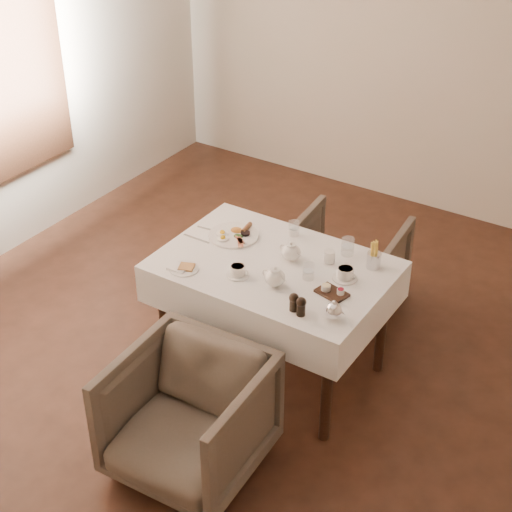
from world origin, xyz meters
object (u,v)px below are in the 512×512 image
object	(u,v)px
table	(274,281)
armchair_near	(188,417)
teapot_centre	(291,251)
armchair_far	(346,266)
breakfast_plate	(234,234)

from	to	relation	value
table	armchair_near	bearing A→B (deg)	-87.10
table	teapot_centre	size ratio (longest dim) A/B	8.62
table	armchair_far	bearing A→B (deg)	85.53
teapot_centre	table	bearing A→B (deg)	-114.18
armchair_near	armchair_far	distance (m)	1.69
table	armchair_far	xyz separation A→B (m)	(0.06, 0.81, -0.32)
table	breakfast_plate	world-z (taller)	breakfast_plate
teapot_centre	breakfast_plate	bearing A→B (deg)	-177.13
table	teapot_centre	xyz separation A→B (m)	(0.06, 0.09, 0.18)
table	breakfast_plate	distance (m)	0.40
breakfast_plate	teapot_centre	xyz separation A→B (m)	(0.41, -0.05, 0.05)
table	teapot_centre	distance (m)	0.20
armchair_far	teapot_centre	size ratio (longest dim) A/B	4.73
table	armchair_far	distance (m)	0.87
table	breakfast_plate	xyz separation A→B (m)	(-0.36, 0.13, 0.13)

